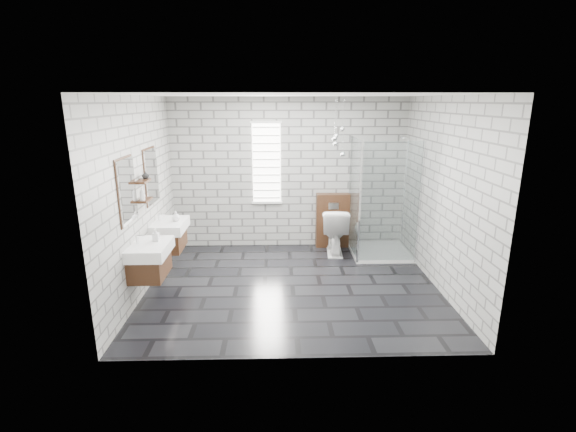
{
  "coord_description": "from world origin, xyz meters",
  "views": [
    {
      "loc": [
        -0.22,
        -5.64,
        2.63
      ],
      "look_at": [
        -0.06,
        0.35,
        0.97
      ],
      "focal_mm": 26.0,
      "sensor_mm": 36.0,
      "label": 1
    }
  ],
  "objects_px": {
    "shower_enclosure": "(377,228)",
    "vanity_left": "(147,251)",
    "cistern_panel": "(332,220)",
    "toilet": "(335,230)",
    "vanity_right": "(167,227)"
  },
  "relations": [
    {
      "from": "shower_enclosure",
      "to": "vanity_right",
      "type": "bearing_deg",
      "value": -169.07
    },
    {
      "from": "shower_enclosure",
      "to": "vanity_left",
      "type": "bearing_deg",
      "value": -153.47
    },
    {
      "from": "toilet",
      "to": "vanity_right",
      "type": "bearing_deg",
      "value": 21.63
    },
    {
      "from": "vanity_left",
      "to": "vanity_right",
      "type": "xyz_separation_m",
      "value": [
        0.0,
        1.04,
        0.0
      ]
    },
    {
      "from": "shower_enclosure",
      "to": "toilet",
      "type": "xyz_separation_m",
      "value": [
        -0.7,
        0.19,
        -0.09
      ]
    },
    {
      "from": "cistern_panel",
      "to": "toilet",
      "type": "distance_m",
      "value": 0.34
    },
    {
      "from": "vanity_left",
      "to": "vanity_right",
      "type": "height_order",
      "value": "same"
    },
    {
      "from": "vanity_left",
      "to": "vanity_right",
      "type": "bearing_deg",
      "value": 90.0
    },
    {
      "from": "vanity_right",
      "to": "shower_enclosure",
      "type": "height_order",
      "value": "shower_enclosure"
    },
    {
      "from": "toilet",
      "to": "vanity_left",
      "type": "bearing_deg",
      "value": 39.16
    },
    {
      "from": "cistern_panel",
      "to": "toilet",
      "type": "xyz_separation_m",
      "value": [
        0.0,
        -0.33,
        -0.09
      ]
    },
    {
      "from": "cistern_panel",
      "to": "vanity_left",
      "type": "bearing_deg",
      "value": -140.67
    },
    {
      "from": "vanity_left",
      "to": "cistern_panel",
      "type": "relative_size",
      "value": 1.57
    },
    {
      "from": "vanity_left",
      "to": "toilet",
      "type": "relative_size",
      "value": 1.91
    },
    {
      "from": "cistern_panel",
      "to": "shower_enclosure",
      "type": "distance_m",
      "value": 0.87
    }
  ]
}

